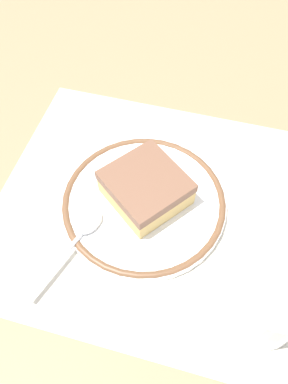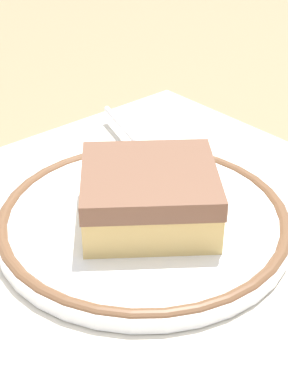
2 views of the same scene
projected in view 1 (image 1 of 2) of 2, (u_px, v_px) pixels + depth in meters
name	position (u px, v px, depth m)	size (l,w,h in m)	color
ground_plane	(150.00, 207.00, 0.52)	(2.40, 2.40, 0.00)	#9E7551
placemat	(150.00, 207.00, 0.52)	(0.41, 0.37, 0.00)	beige
plate	(144.00, 202.00, 0.51)	(0.22, 0.22, 0.01)	white
cake_slice	(146.00, 188.00, 0.49)	(0.13, 0.13, 0.04)	#DBB76B
spoon	(81.00, 233.00, 0.48)	(0.06, 0.13, 0.01)	silver
cup	(267.00, 305.00, 0.41)	(0.08, 0.08, 0.08)	silver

